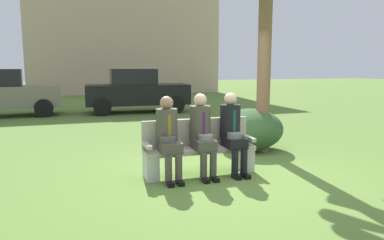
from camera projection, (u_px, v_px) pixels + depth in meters
The scene contains 9 objects.
ground_plane at pixel (228, 176), 5.89m from camera, with size 80.00×80.00×0.00m, color #5B7C34.
park_bench at pixel (199, 149), 5.99m from camera, with size 1.84×0.44×0.90m.
seated_man_left at pixel (168, 134), 5.64m from camera, with size 0.34×0.72×1.31m.
seated_man_middle at pixel (202, 131), 5.82m from camera, with size 0.34×0.72×1.33m.
seated_man_right at pixel (232, 129), 5.99m from camera, with size 0.34×0.72×1.34m.
shrub_near_bench at pixel (250, 129), 7.71m from camera, with size 1.41×1.30×0.88m, color #35582E.
parked_car_near at pixel (0, 93), 12.77m from camera, with size 4.01×1.95×1.68m.
parked_car_far at pixel (137, 91), 14.03m from camera, with size 3.98×1.87×1.68m.
building_backdrop at pixel (119, 16), 26.56m from camera, with size 12.89×9.08×10.88m.
Camera 1 is at (-2.37, -5.21, 1.76)m, focal length 33.86 mm.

